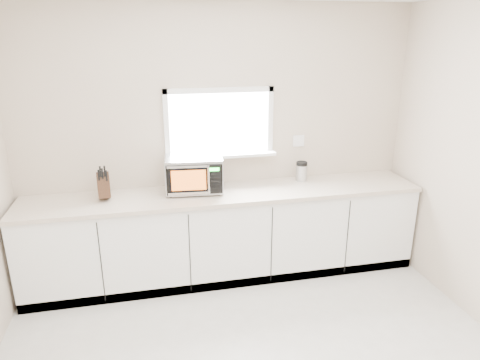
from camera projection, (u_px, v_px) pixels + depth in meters
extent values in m
cube|color=beige|center=(219.00, 142.00, 4.36)|extent=(4.00, 0.02, 2.70)
cube|color=white|center=(219.00, 123.00, 4.28)|extent=(1.00, 0.02, 0.60)
cube|color=white|center=(221.00, 155.00, 4.32)|extent=(1.12, 0.16, 0.03)
cube|color=white|center=(219.00, 90.00, 4.16)|extent=(1.10, 0.04, 0.05)
cube|color=white|center=(220.00, 155.00, 4.37)|extent=(1.10, 0.04, 0.05)
cube|color=white|center=(166.00, 125.00, 4.16)|extent=(0.05, 0.04, 0.70)
cube|color=white|center=(270.00, 121.00, 4.37)|extent=(0.05, 0.04, 0.70)
cube|color=white|center=(299.00, 141.00, 4.53)|extent=(0.12, 0.01, 0.12)
cube|color=white|center=(226.00, 235.00, 4.37)|extent=(3.92, 0.60, 0.88)
cube|color=beige|center=(225.00, 194.00, 4.21)|extent=(3.92, 0.64, 0.04)
cylinder|color=black|center=(171.00, 196.00, 4.07)|extent=(0.03, 0.03, 0.02)
cylinder|color=black|center=(172.00, 185.00, 4.37)|extent=(0.03, 0.03, 0.02)
cylinder|color=black|center=(219.00, 194.00, 4.12)|extent=(0.03, 0.03, 0.02)
cylinder|color=black|center=(216.00, 183.00, 4.43)|extent=(0.03, 0.03, 0.02)
cube|color=#B0B3B8|center=(194.00, 173.00, 4.19)|extent=(0.58, 0.46, 0.33)
cube|color=black|center=(195.00, 180.00, 3.99)|extent=(0.52, 0.06, 0.29)
cube|color=orange|center=(189.00, 180.00, 3.98)|extent=(0.32, 0.03, 0.20)
cylinder|color=silver|center=(209.00, 180.00, 3.99)|extent=(0.02, 0.02, 0.26)
cube|color=black|center=(214.00, 179.00, 4.01)|extent=(0.13, 0.02, 0.28)
cube|color=#19FF33|center=(214.00, 169.00, 3.98)|extent=(0.09, 0.01, 0.03)
cube|color=silver|center=(193.00, 157.00, 4.14)|extent=(0.58, 0.46, 0.01)
cube|color=#452F18|center=(104.00, 185.00, 3.99)|extent=(0.13, 0.24, 0.28)
cube|color=black|center=(99.00, 175.00, 3.89)|extent=(0.02, 0.05, 0.10)
cube|color=black|center=(102.00, 174.00, 3.90)|extent=(0.02, 0.05, 0.10)
cube|color=black|center=(106.00, 176.00, 3.91)|extent=(0.02, 0.05, 0.10)
cube|color=black|center=(100.00, 172.00, 3.88)|extent=(0.02, 0.05, 0.10)
cube|color=black|center=(105.00, 171.00, 3.89)|extent=(0.02, 0.05, 0.10)
cylinder|color=#A4653F|center=(181.00, 172.00, 4.31)|extent=(0.30, 0.07, 0.30)
cylinder|color=#B0B3B8|center=(301.00, 173.00, 4.52)|extent=(0.14, 0.14, 0.17)
cylinder|color=black|center=(302.00, 163.00, 4.48)|extent=(0.13, 0.13, 0.04)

